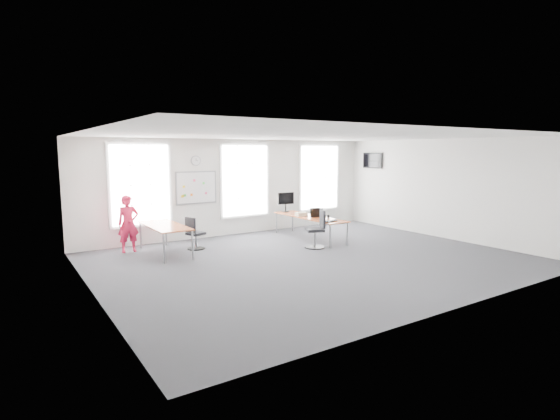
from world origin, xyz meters
TOP-DOWN VIEW (x-y plane):
  - floor at (0.00, 0.00)m, footprint 10.00×10.00m
  - ceiling at (0.00, 0.00)m, footprint 10.00×10.00m
  - wall_back at (0.00, 4.00)m, footprint 10.00×0.00m
  - wall_front at (0.00, -4.00)m, footprint 10.00×0.00m
  - wall_left at (-5.00, 0.00)m, footprint 0.00×10.00m
  - wall_right at (5.00, 0.00)m, footprint 0.00×10.00m
  - window_left at (-3.00, 3.97)m, footprint 1.60×0.06m
  - window_mid at (0.30, 3.97)m, footprint 1.60×0.06m
  - window_right at (3.30, 3.97)m, footprint 1.60×0.06m
  - desk_right at (1.47, 2.09)m, footprint 0.75×2.82m
  - desk_left at (-2.82, 2.57)m, footprint 0.83×2.07m
  - chair_right at (0.90, 0.99)m, footprint 0.62×0.62m
  - chair_left at (-1.99, 2.63)m, footprint 0.51×0.51m
  - person at (-3.54, 3.30)m, footprint 0.56×0.37m
  - whiteboard at (-1.35, 3.97)m, footprint 1.20×0.03m
  - wall_clock at (-1.35, 3.97)m, footprint 0.30×0.04m
  - tv at (4.95, 3.00)m, footprint 0.06×0.90m
  - keyboard at (1.38, 0.98)m, footprint 0.46×0.28m
  - mouse at (1.65, 1.11)m, footprint 0.08×0.11m
  - lens_cap at (1.57, 1.35)m, footprint 0.08×0.08m
  - headphones at (1.65, 1.51)m, footprint 0.18×0.09m
  - laptop_sleeve at (1.53, 1.84)m, footprint 0.35×0.23m
  - paper_stack at (1.31, 2.29)m, footprint 0.36×0.29m
  - monitor at (1.42, 3.29)m, footprint 0.57×0.23m

SIDE VIEW (x-z plane):
  - floor at x=0.00m, z-range 0.00..0.00m
  - chair_left at x=-1.99m, z-range -0.05..0.83m
  - chair_right at x=0.90m, z-range -0.06..0.97m
  - desk_right at x=1.47m, z-range 0.30..0.98m
  - lens_cap at x=1.57m, z-range 0.69..0.69m
  - desk_left at x=-2.82m, z-range 0.31..1.07m
  - keyboard at x=1.38m, z-range 0.69..0.71m
  - mouse at x=1.65m, z-range 0.69..0.72m
  - headphones at x=1.65m, z-range 0.68..0.78m
  - paper_stack at x=1.31m, z-range 0.69..0.80m
  - person at x=-3.54m, z-range 0.00..1.50m
  - laptop_sleeve at x=1.53m, z-range 0.68..0.96m
  - monitor at x=1.42m, z-range 0.75..1.38m
  - wall_back at x=0.00m, z-range -3.50..6.50m
  - wall_front at x=0.00m, z-range -3.50..6.50m
  - wall_left at x=-5.00m, z-range -3.50..6.50m
  - wall_right at x=5.00m, z-range -3.50..6.50m
  - whiteboard at x=-1.35m, z-range 1.10..2.00m
  - window_left at x=-3.00m, z-range 0.60..2.80m
  - window_mid at x=0.30m, z-range 0.60..2.80m
  - window_right at x=3.30m, z-range 0.60..2.80m
  - tv at x=4.95m, z-range 2.02..2.57m
  - wall_clock at x=-1.35m, z-range 2.20..2.50m
  - ceiling at x=0.00m, z-range 3.00..3.00m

